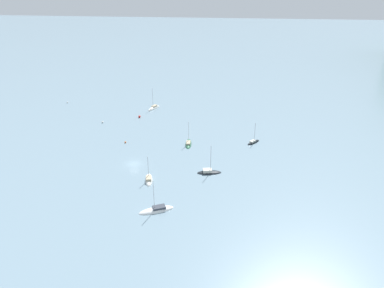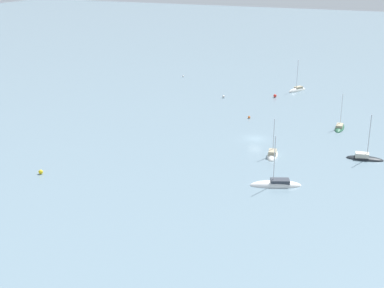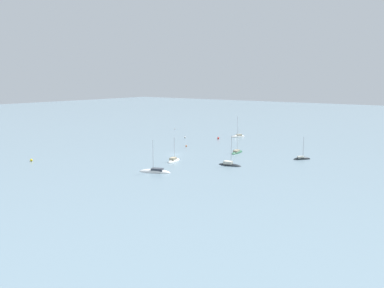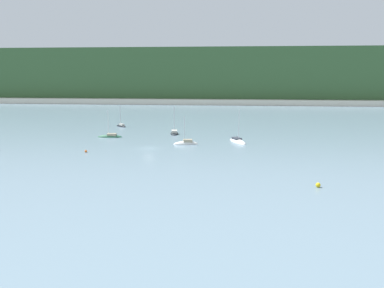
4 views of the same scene
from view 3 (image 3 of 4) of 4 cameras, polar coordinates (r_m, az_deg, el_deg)
ground_plane at (r=123.85m, az=-2.52°, el=-1.61°), size 600.00×600.00×0.00m
sailboat_0 at (r=162.36m, az=7.00°, el=1.09°), size 6.97×4.74×9.94m
sailboat_1 at (r=127.43m, az=6.87°, el=-1.30°), size 7.25×2.31×8.56m
sailboat_2 at (r=108.70m, az=5.75°, el=-3.18°), size 3.37×7.18×9.43m
sailboat_3 at (r=121.28m, az=16.39°, el=-2.20°), size 5.00×4.89×7.78m
sailboat_4 at (r=113.51m, az=-2.79°, el=-2.61°), size 6.70×3.23×8.23m
sailboat_5 at (r=100.69m, az=-5.66°, el=-4.27°), size 5.63×8.90×9.65m
mooring_buoy_0 at (r=157.86m, az=-1.06°, el=1.01°), size 0.72×0.72×0.72m
mooring_buoy_1 at (r=155.80m, az=4.02°, el=0.90°), size 0.87×0.87×0.87m
mooring_buoy_2 at (r=138.03m, az=-0.89°, el=-0.30°), size 0.57×0.57×0.57m
mooring_buoy_3 at (r=185.97m, az=-2.62°, el=2.31°), size 0.56×0.56×0.56m
mooring_buoy_4 at (r=123.33m, az=-23.29°, el=-2.28°), size 0.78×0.78×0.78m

